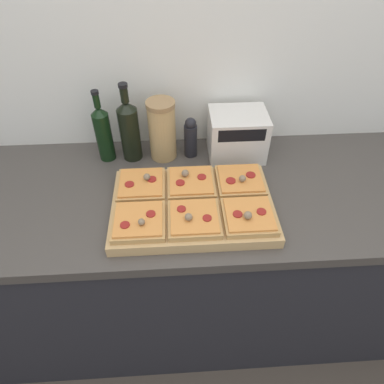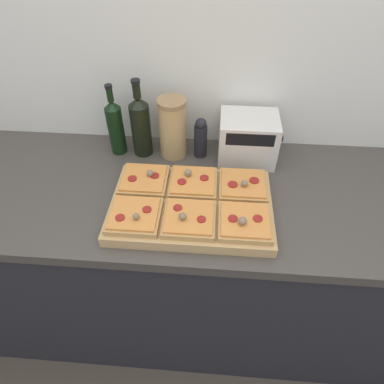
{
  "view_description": "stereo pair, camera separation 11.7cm",
  "coord_description": "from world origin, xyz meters",
  "views": [
    {
      "loc": [
        -0.08,
        -0.59,
        1.79
      ],
      "look_at": [
        -0.03,
        0.25,
        0.98
      ],
      "focal_mm": 32.0,
      "sensor_mm": 36.0,
      "label": 1
    },
    {
      "loc": [
        0.04,
        -0.59,
        1.79
      ],
      "look_at": [
        -0.03,
        0.25,
        0.98
      ],
      "focal_mm": 32.0,
      "sensor_mm": 36.0,
      "label": 2
    }
  ],
  "objects": [
    {
      "name": "pizza_slice_back_center",
      "position": [
        -0.03,
        0.3,
        0.98
      ],
      "size": [
        0.17,
        0.16,
        0.05
      ],
      "color": "tan",
      "rests_on": "cutting_board"
    },
    {
      "name": "grain_jar_tall",
      "position": [
        -0.12,
        0.54,
        1.05
      ],
      "size": [
        0.11,
        0.11,
        0.24
      ],
      "color": "tan",
      "rests_on": "kitchen_counter"
    },
    {
      "name": "pizza_slice_back_left",
      "position": [
        -0.2,
        0.3,
        0.98
      ],
      "size": [
        0.17,
        0.16,
        0.05
      ],
      "color": "tan",
      "rests_on": "cutting_board"
    },
    {
      "name": "cutting_board",
      "position": [
        -0.03,
        0.22,
        0.94
      ],
      "size": [
        0.55,
        0.36,
        0.04
      ],
      "primitive_type": "cube",
      "color": "tan",
      "rests_on": "kitchen_counter"
    },
    {
      "name": "kitchen_counter",
      "position": [
        0.0,
        0.32,
        0.46
      ],
      "size": [
        2.63,
        0.67,
        0.92
      ],
      "color": "#232328",
      "rests_on": "ground_plane"
    },
    {
      "name": "pizza_slice_front_right",
      "position": [
        0.15,
        0.13,
        0.98
      ],
      "size": [
        0.17,
        0.16,
        0.05
      ],
      "color": "tan",
      "rests_on": "cutting_board"
    },
    {
      "name": "pizza_slice_back_right",
      "position": [
        0.15,
        0.3,
        0.98
      ],
      "size": [
        0.17,
        0.16,
        0.05
      ],
      "color": "tan",
      "rests_on": "cutting_board"
    },
    {
      "name": "pepper_mill",
      "position": [
        -0.01,
        0.54,
        1.01
      ],
      "size": [
        0.05,
        0.05,
        0.17
      ],
      "color": "black",
      "rests_on": "kitchen_counter"
    },
    {
      "name": "olive_oil_bottle",
      "position": [
        -0.35,
        0.54,
        1.04
      ],
      "size": [
        0.06,
        0.06,
        0.29
      ],
      "color": "black",
      "rests_on": "kitchen_counter"
    },
    {
      "name": "ground_plane",
      "position": [
        0.0,
        0.0,
        0.0
      ],
      "size": [
        12.0,
        12.0,
        0.0
      ],
      "primitive_type": "plane",
      "color": "#4C4238"
    },
    {
      "name": "toaster_oven",
      "position": [
        0.17,
        0.53,
        1.02
      ],
      "size": [
        0.25,
        0.18,
        0.18
      ],
      "color": "beige",
      "rests_on": "kitchen_counter"
    },
    {
      "name": "pizza_slice_front_center",
      "position": [
        -0.03,
        0.13,
        0.98
      ],
      "size": [
        0.17,
        0.16,
        0.05
      ],
      "color": "tan",
      "rests_on": "cutting_board"
    },
    {
      "name": "pizza_slice_front_left",
      "position": [
        -0.2,
        0.13,
        0.98
      ],
      "size": [
        0.17,
        0.16,
        0.05
      ],
      "color": "tan",
      "rests_on": "cutting_board"
    },
    {
      "name": "wine_bottle",
      "position": [
        -0.25,
        0.54,
        1.05
      ],
      "size": [
        0.08,
        0.08,
        0.32
      ],
      "color": "black",
      "rests_on": "kitchen_counter"
    },
    {
      "name": "wall_back",
      "position": [
        0.0,
        0.67,
        1.25
      ],
      "size": [
        6.0,
        0.06,
        2.5
      ],
      "color": "silver",
      "rests_on": "ground_plane"
    }
  ]
}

